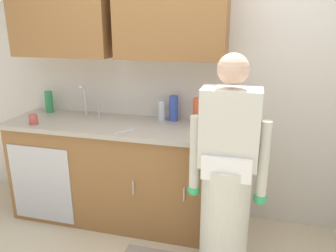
{
  "coord_description": "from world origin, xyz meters",
  "views": [
    {
      "loc": [
        0.63,
        -1.9,
        1.79
      ],
      "look_at": [
        -0.01,
        0.55,
        1.0
      ],
      "focal_mm": 35.37,
      "sensor_mm": 36.0,
      "label": 1
    }
  ],
  "objects_px": {
    "cup_by_sink": "(33,120)",
    "person_at_sink": "(226,190)",
    "sink": "(83,122)",
    "bottle_dish_liquid": "(162,110)",
    "bottle_cleaner_spray": "(197,111)",
    "bottle_soap": "(174,108)",
    "bottle_water_tall": "(49,102)",
    "knife_on_counter": "(126,131)"
  },
  "relations": [
    {
      "from": "knife_on_counter",
      "to": "person_at_sink",
      "type": "bearing_deg",
      "value": 103.54
    },
    {
      "from": "bottle_soap",
      "to": "cup_by_sink",
      "type": "height_order",
      "value": "bottle_soap"
    },
    {
      "from": "bottle_cleaner_spray",
      "to": "knife_on_counter",
      "type": "height_order",
      "value": "bottle_cleaner_spray"
    },
    {
      "from": "sink",
      "to": "bottle_water_tall",
      "type": "bearing_deg",
      "value": 158.62
    },
    {
      "from": "bottle_dish_liquid",
      "to": "knife_on_counter",
      "type": "bearing_deg",
      "value": -117.51
    },
    {
      "from": "sink",
      "to": "cup_by_sink",
      "type": "distance_m",
      "value": 0.42
    },
    {
      "from": "person_at_sink",
      "to": "bottle_cleaner_spray",
      "type": "height_order",
      "value": "person_at_sink"
    },
    {
      "from": "bottle_soap",
      "to": "bottle_water_tall",
      "type": "relative_size",
      "value": 1.09
    },
    {
      "from": "cup_by_sink",
      "to": "person_at_sink",
      "type": "bearing_deg",
      "value": -10.15
    },
    {
      "from": "sink",
      "to": "bottle_soap",
      "type": "xyz_separation_m",
      "value": [
        0.8,
        0.2,
        0.13
      ]
    },
    {
      "from": "person_at_sink",
      "to": "bottle_water_tall",
      "type": "distance_m",
      "value": 1.98
    },
    {
      "from": "cup_by_sink",
      "to": "knife_on_counter",
      "type": "bearing_deg",
      "value": 1.89
    },
    {
      "from": "bottle_cleaner_spray",
      "to": "bottle_soap",
      "type": "bearing_deg",
      "value": 175.07
    },
    {
      "from": "bottle_dish_liquid",
      "to": "knife_on_counter",
      "type": "xyz_separation_m",
      "value": [
        -0.2,
        -0.38,
        -0.09
      ]
    },
    {
      "from": "bottle_dish_liquid",
      "to": "knife_on_counter",
      "type": "relative_size",
      "value": 0.78
    },
    {
      "from": "bottle_dish_liquid",
      "to": "bottle_cleaner_spray",
      "type": "bearing_deg",
      "value": 0.32
    },
    {
      "from": "knife_on_counter",
      "to": "bottle_dish_liquid",
      "type": "bearing_deg",
      "value": -172.63
    },
    {
      "from": "person_at_sink",
      "to": "bottle_dish_liquid",
      "type": "bearing_deg",
      "value": 132.94
    },
    {
      "from": "sink",
      "to": "person_at_sink",
      "type": "height_order",
      "value": "person_at_sink"
    },
    {
      "from": "sink",
      "to": "bottle_dish_liquid",
      "type": "relative_size",
      "value": 2.68
    },
    {
      "from": "sink",
      "to": "knife_on_counter",
      "type": "relative_size",
      "value": 2.08
    },
    {
      "from": "sink",
      "to": "bottle_cleaner_spray",
      "type": "xyz_separation_m",
      "value": [
        1.02,
        0.18,
        0.13
      ]
    },
    {
      "from": "sink",
      "to": "bottle_cleaner_spray",
      "type": "height_order",
      "value": "sink"
    },
    {
      "from": "sink",
      "to": "knife_on_counter",
      "type": "xyz_separation_m",
      "value": [
        0.5,
        -0.19,
        0.02
      ]
    },
    {
      "from": "sink",
      "to": "bottle_water_tall",
      "type": "distance_m",
      "value": 0.51
    },
    {
      "from": "bottle_cleaner_spray",
      "to": "person_at_sink",
      "type": "bearing_deg",
      "value": -64.7
    },
    {
      "from": "sink",
      "to": "bottle_soap",
      "type": "bearing_deg",
      "value": 14.16
    },
    {
      "from": "bottle_soap",
      "to": "knife_on_counter",
      "type": "xyz_separation_m",
      "value": [
        -0.3,
        -0.4,
        -0.11
      ]
    },
    {
      "from": "sink",
      "to": "bottle_cleaner_spray",
      "type": "distance_m",
      "value": 1.05
    },
    {
      "from": "cup_by_sink",
      "to": "sink",
      "type": "bearing_deg",
      "value": 32.08
    },
    {
      "from": "sink",
      "to": "knife_on_counter",
      "type": "height_order",
      "value": "sink"
    },
    {
      "from": "sink",
      "to": "cup_by_sink",
      "type": "height_order",
      "value": "sink"
    },
    {
      "from": "sink",
      "to": "person_at_sink",
      "type": "xyz_separation_m",
      "value": [
        1.36,
        -0.53,
        -0.23
      ]
    },
    {
      "from": "person_at_sink",
      "to": "bottle_dish_liquid",
      "type": "xyz_separation_m",
      "value": [
        -0.66,
        0.71,
        0.34
      ]
    },
    {
      "from": "person_at_sink",
      "to": "bottle_cleaner_spray",
      "type": "xyz_separation_m",
      "value": [
        -0.34,
        0.71,
        0.36
      ]
    },
    {
      "from": "person_at_sink",
      "to": "bottle_dish_liquid",
      "type": "distance_m",
      "value": 1.03
    },
    {
      "from": "bottle_water_tall",
      "to": "cup_by_sink",
      "type": "height_order",
      "value": "bottle_water_tall"
    },
    {
      "from": "bottle_dish_liquid",
      "to": "cup_by_sink",
      "type": "height_order",
      "value": "bottle_dish_liquid"
    },
    {
      "from": "bottle_soap",
      "to": "bottle_cleaner_spray",
      "type": "bearing_deg",
      "value": -4.93
    },
    {
      "from": "bottle_soap",
      "to": "knife_on_counter",
      "type": "bearing_deg",
      "value": -127.29
    },
    {
      "from": "bottle_cleaner_spray",
      "to": "cup_by_sink",
      "type": "relative_size",
      "value": 2.6
    },
    {
      "from": "bottle_soap",
      "to": "bottle_water_tall",
      "type": "height_order",
      "value": "bottle_soap"
    }
  ]
}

